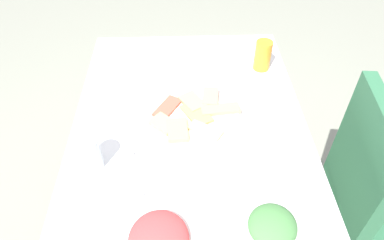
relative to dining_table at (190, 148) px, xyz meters
The scene contains 10 objects.
dining_table is the anchor object (origin of this frame).
dining_chair 0.72m from the dining_table, 81.97° to the left, with size 0.46×0.46×0.92m.
pide_platter 0.12m from the dining_table, 166.92° to the left, with size 0.31×0.32×0.03m.
salad_plate_greens 0.42m from the dining_table, 13.08° to the right, with size 0.23×0.23×0.05m.
salad_plate_rice 0.44m from the dining_table, 28.26° to the left, with size 0.19×0.19×0.06m.
soda_can 0.48m from the dining_table, 139.34° to the left, with size 0.07×0.07×0.12m, color orange.
drinking_glass 0.36m from the dining_table, 65.64° to the right, with size 0.07×0.07×0.11m, color silver.
paper_napkin 0.25m from the dining_table, 40.37° to the right, with size 0.14×0.14×0.00m, color white.
fork 0.26m from the dining_table, 43.58° to the right, with size 0.18×0.02×0.01m, color silver.
spoon 0.24m from the dining_table, 36.83° to the right, with size 0.17×0.01×0.01m, color silver.
Camera 1 is at (0.84, -0.02, 1.64)m, focal length 33.54 mm.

